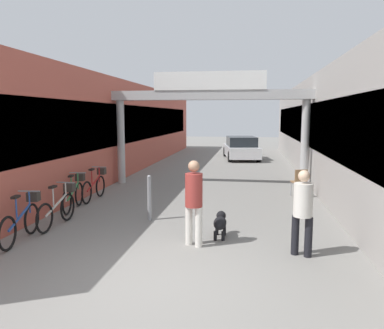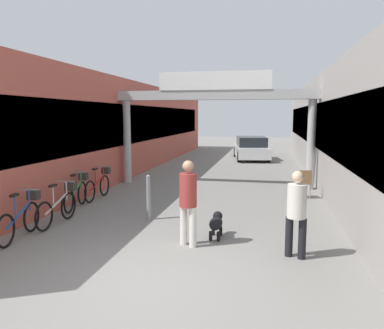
# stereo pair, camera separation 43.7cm
# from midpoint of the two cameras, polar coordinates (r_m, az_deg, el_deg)

# --- Properties ---
(ground_plane) EXTENTS (80.00, 80.00, 0.00)m
(ground_plane) POSITION_cam_midpoint_polar(r_m,az_deg,el_deg) (6.17, -8.17, -16.99)
(ground_plane) COLOR gray
(storefront_left) EXTENTS (3.00, 26.00, 3.99)m
(storefront_left) POSITION_cam_midpoint_polar(r_m,az_deg,el_deg) (17.72, -13.65, 5.47)
(storefront_left) COLOR #B25142
(storefront_left) RESTS_ON ground_plane
(storefront_right) EXTENTS (3.00, 26.00, 3.99)m
(storefront_right) POSITION_cam_midpoint_polar(r_m,az_deg,el_deg) (16.72, 20.75, 5.09)
(storefront_right) COLOR #9E9993
(storefront_right) RESTS_ON ground_plane
(arcade_sign_gateway) EXTENTS (7.40, 0.47, 4.08)m
(arcade_sign_gateway) POSITION_cam_midpoint_polar(r_m,az_deg,el_deg) (13.52, 1.76, 8.89)
(arcade_sign_gateway) COLOR #B2B2B2
(arcade_sign_gateway) RESTS_ON ground_plane
(pedestrian_with_dog) EXTENTS (0.46, 0.46, 1.69)m
(pedestrian_with_dog) POSITION_cam_midpoint_polar(r_m,az_deg,el_deg) (7.28, -1.45, -5.05)
(pedestrian_with_dog) COLOR silver
(pedestrian_with_dog) RESTS_ON ground_plane
(pedestrian_companion) EXTENTS (0.44, 0.44, 1.58)m
(pedestrian_companion) POSITION_cam_midpoint_polar(r_m,az_deg,el_deg) (7.01, 14.82, -6.40)
(pedestrian_companion) COLOR black
(pedestrian_companion) RESTS_ON ground_plane
(dog_on_leash) EXTENTS (0.27, 0.68, 0.50)m
(dog_on_leash) POSITION_cam_midpoint_polar(r_m,az_deg,el_deg) (7.97, 2.74, -8.82)
(dog_on_leash) COLOR black
(dog_on_leash) RESTS_ON ground_plane
(bicycle_blue_nearest) EXTENTS (0.46, 1.68, 0.98)m
(bicycle_blue_nearest) POSITION_cam_midpoint_polar(r_m,az_deg,el_deg) (8.57, -25.75, -7.54)
(bicycle_blue_nearest) COLOR black
(bicycle_blue_nearest) RESTS_ON ground_plane
(bicycle_silver_second) EXTENTS (0.46, 1.69, 0.98)m
(bicycle_silver_second) POSITION_cam_midpoint_polar(r_m,az_deg,el_deg) (9.36, -20.88, -6.07)
(bicycle_silver_second) COLOR black
(bicycle_silver_second) RESTS_ON ground_plane
(bicycle_green_third) EXTENTS (0.46, 1.68, 0.98)m
(bicycle_green_third) POSITION_cam_midpoint_polar(r_m,az_deg,el_deg) (10.80, -18.59, -4.20)
(bicycle_green_third) COLOR black
(bicycle_green_third) RESTS_ON ground_plane
(bicycle_red_farthest) EXTENTS (0.46, 1.69, 0.98)m
(bicycle_red_farthest) POSITION_cam_midpoint_polar(r_m,az_deg,el_deg) (11.84, -15.56, -3.08)
(bicycle_red_farthest) COLOR black
(bicycle_red_farthest) RESTS_ON ground_plane
(bollard_post_metal) EXTENTS (0.10, 0.10, 1.12)m
(bollard_post_metal) POSITION_cam_midpoint_polar(r_m,az_deg,el_deg) (9.24, -7.88, -4.98)
(bollard_post_metal) COLOR gray
(bollard_post_metal) RESTS_ON ground_plane
(cafe_chair_wood_nearer) EXTENTS (0.50, 0.50, 0.89)m
(cafe_chair_wood_nearer) POSITION_cam_midpoint_polar(r_m,az_deg,el_deg) (12.11, 15.09, -2.33)
(cafe_chair_wood_nearer) COLOR gray
(cafe_chair_wood_nearer) RESTS_ON ground_plane
(parked_car_white) EXTENTS (2.35, 4.22, 1.33)m
(parked_car_white) POSITION_cam_midpoint_polar(r_m,az_deg,el_deg) (22.15, 6.93, 2.48)
(parked_car_white) COLOR silver
(parked_car_white) RESTS_ON ground_plane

